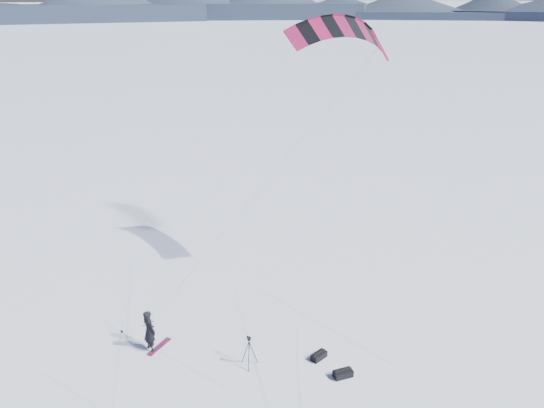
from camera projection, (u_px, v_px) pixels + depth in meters
ground at (246, 387)px, 20.82m from camera, size 1800.00×1800.00×0.00m
horizon_hills at (244, 297)px, 19.29m from camera, size 704.00×705.94×9.60m
snow_tracks at (254, 384)px, 20.98m from camera, size 17.62×10.25×0.01m
snowkiter at (151, 349)px, 23.03m from camera, size 0.63×0.80×1.94m
snowboard at (159, 347)px, 23.17m from camera, size 1.32×0.93×0.04m
tripod at (249, 347)px, 21.71m from camera, size 0.63×0.70×1.41m
gear_bag_a at (319, 356)px, 22.40m from camera, size 0.79×0.50×0.33m
gear_bag_b at (343, 373)px, 21.34m from camera, size 0.83×0.52×0.35m
power_kite at (340, 34)px, 25.49m from camera, size 12.55×6.03×12.14m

